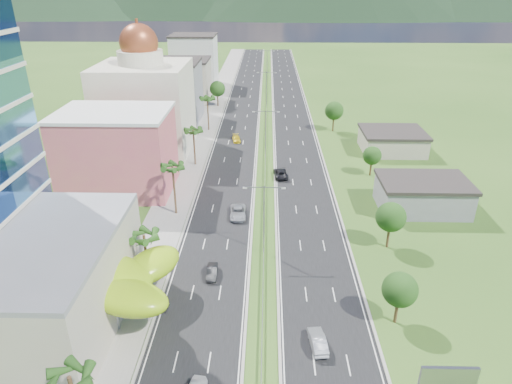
{
  "coord_description": "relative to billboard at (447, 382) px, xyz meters",
  "views": [
    {
      "loc": [
        0.33,
        -48.45,
        37.85
      ],
      "look_at": [
        -1.32,
        16.44,
        7.0
      ],
      "focal_mm": 32.0,
      "sensor_mm": 36.0,
      "label": 1
    }
  ],
  "objects": [
    {
      "name": "domed_building",
      "position": [
        -45.0,
        73.0,
        6.93
      ],
      "size": [
        20.0,
        20.0,
        28.7
      ],
      "color": "beige",
      "rests_on": "ground"
    },
    {
      "name": "palm_tree_b",
      "position": [
        -32.5,
        20.0,
        2.64
      ],
      "size": [
        3.6,
        3.6,
        8.1
      ],
      "color": "#47301C",
      "rests_on": "ground"
    },
    {
      "name": "streetlight_median_e",
      "position": [
        -17.0,
        158.0,
        2.33
      ],
      "size": [
        6.04,
        0.25,
        11.0
      ],
      "color": "gray",
      "rests_on": "ground"
    },
    {
      "name": "sidewalk_left",
      "position": [
        -34.0,
        108.0,
        -4.36
      ],
      "size": [
        7.0,
        260.0,
        0.12
      ],
      "primitive_type": "cube",
      "color": "gray",
      "rests_on": "ground"
    },
    {
      "name": "shed_far",
      "position": [
        13.0,
        73.0,
        -2.22
      ],
      "size": [
        14.0,
        12.0,
        4.4
      ],
      "primitive_type": "cube",
      "color": "#B0A691",
      "rests_on": "ground"
    },
    {
      "name": "palm_tree_c",
      "position": [
        -32.5,
        40.0,
        4.08
      ],
      "size": [
        3.6,
        3.6,
        9.6
      ],
      "color": "#47301C",
      "rests_on": "ground"
    },
    {
      "name": "billboard",
      "position": [
        0.0,
        0.0,
        0.0
      ],
      "size": [
        5.2,
        0.35,
        6.2
      ],
      "color": "gray",
      "rests_on": "ground"
    },
    {
      "name": "motorcycle",
      "position": [
        -28.84,
        14.36,
        -3.83
      ],
      "size": [
        0.67,
        1.75,
        1.09
      ],
      "primitive_type": "imported",
      "rotation": [
        0.0,
        0.0,
        -0.09
      ],
      "color": "black",
      "rests_on": "road_left"
    },
    {
      "name": "midrise_beige",
      "position": [
        -44.0,
        120.0,
        2.08
      ],
      "size": [
        16.0,
        15.0,
        13.0
      ],
      "primitive_type": "cube",
      "color": "#B0A691",
      "rests_on": "ground"
    },
    {
      "name": "shed_near",
      "position": [
        11.0,
        43.0,
        -1.92
      ],
      "size": [
        15.0,
        10.0,
        5.0
      ],
      "primitive_type": "cube",
      "color": "gray",
      "rests_on": "ground"
    },
    {
      "name": "streetlight_median_c",
      "position": [
        -17.0,
        68.0,
        2.33
      ],
      "size": [
        6.04,
        0.25,
        11.0
      ],
      "color": "gray",
      "rests_on": "ground"
    },
    {
      "name": "ground",
      "position": [
        -17.0,
        18.0,
        -4.42
      ],
      "size": [
        500.0,
        500.0,
        0.0
      ],
      "primitive_type": "plane",
      "color": "#2D5119",
      "rests_on": "ground"
    },
    {
      "name": "streetlight_median_b",
      "position": [
        -17.0,
        28.0,
        2.33
      ],
      "size": [
        6.04,
        0.25,
        11.0
      ],
      "color": "gray",
      "rests_on": "ground"
    },
    {
      "name": "leafy_tree_ra",
      "position": [
        -1.0,
        13.0,
        0.35
      ],
      "size": [
        4.2,
        4.2,
        6.9
      ],
      "color": "#47301C",
      "rests_on": "ground"
    },
    {
      "name": "palm_tree_a",
      "position": [
        -32.5,
        -4.0,
        3.6
      ],
      "size": [
        3.6,
        3.6,
        9.1
      ],
      "color": "#47301C",
      "rests_on": "ground"
    },
    {
      "name": "car_silver_mid_left",
      "position": [
        -21.58,
        39.14,
        -3.58
      ],
      "size": [
        2.94,
        5.88,
        1.6
      ],
      "primitive_type": "imported",
      "rotation": [
        0.0,
        0.0,
        0.05
      ],
      "color": "#999CA0",
      "rests_on": "road_left"
    },
    {
      "name": "car_dark_far_right",
      "position": [
        -13.8,
        56.65,
        -3.6
      ],
      "size": [
        3.09,
        5.85,
        1.57
      ],
      "primitive_type": "imported",
      "rotation": [
        0.0,
        0.0,
        3.23
      ],
      "color": "black",
      "rests_on": "road_right"
    },
    {
      "name": "leafy_tree_rc",
      "position": [
        5.0,
        58.0,
        -0.05
      ],
      "size": [
        3.85,
        3.85,
        6.33
      ],
      "color": "#47301C",
      "rests_on": "ground"
    },
    {
      "name": "palm_tree_d",
      "position": [
        -32.5,
        63.0,
        3.12
      ],
      "size": [
        3.6,
        3.6,
        8.6
      ],
      "color": "#47301C",
      "rests_on": "ground"
    },
    {
      "name": "lime_canopy",
      "position": [
        -37.0,
        14.0,
        0.57
      ],
      "size": [
        18.0,
        15.0,
        7.4
      ],
      "color": "#8BB912",
      "rests_on": "ground"
    },
    {
      "name": "leafy_tree_rd",
      "position": [
        1.0,
        88.0,
        1.16
      ],
      "size": [
        4.9,
        4.9,
        8.05
      ],
      "color": "#47301C",
      "rests_on": "ground"
    },
    {
      "name": "streetlight_median_d",
      "position": [
        -17.0,
        113.0,
        2.33
      ],
      "size": [
        6.04,
        0.25,
        11.0
      ],
      "color": "gray",
      "rests_on": "ground"
    },
    {
      "name": "car_dark_left",
      "position": [
        -24.09,
        21.71,
        -3.71
      ],
      "size": [
        1.54,
        4.1,
        1.34
      ],
      "primitive_type": "imported",
      "rotation": [
        0.0,
        0.0,
        0.03
      ],
      "color": "black",
      "rests_on": "road_left"
    },
    {
      "name": "median_guardrail",
      "position": [
        -17.0,
        89.99,
        -3.8
      ],
      "size": [
        0.1,
        216.06,
        0.76
      ],
      "color": "gray",
      "rests_on": "ground"
    },
    {
      "name": "car_silver_right",
      "position": [
        -10.73,
        8.71,
        -3.62
      ],
      "size": [
        2.11,
        4.79,
        1.53
      ],
      "primitive_type": "imported",
      "rotation": [
        0.0,
        0.0,
        3.25
      ],
      "color": "#9C9EA3",
      "rests_on": "road_right"
    },
    {
      "name": "leafy_tree_rb",
      "position": [
        2.0,
        30.0,
        0.76
      ],
      "size": [
        4.55,
        4.55,
        7.47
      ],
      "color": "#47301C",
      "rests_on": "ground"
    },
    {
      "name": "mountain_ridge",
      "position": [
        43.0,
        468.0,
        -4.42
      ],
      "size": [
        860.0,
        140.0,
        90.0
      ],
      "primitive_type": null,
      "color": "black",
      "rests_on": "ground"
    },
    {
      "name": "leafy_tree_lfar",
      "position": [
        -32.5,
        113.0,
        1.16
      ],
      "size": [
        4.9,
        4.9,
        8.05
      ],
      "color": "#47301C",
      "rests_on": "ground"
    },
    {
      "name": "road_right",
      "position": [
        -9.5,
        108.0,
        -4.4
      ],
      "size": [
        11.0,
        260.0,
        0.04
      ],
      "primitive_type": "cube",
      "color": "black",
      "rests_on": "ground"
    },
    {
      "name": "road_left",
      "position": [
        -24.5,
        108.0,
        -4.4
      ],
      "size": [
        11.0,
        260.0,
        0.04
      ],
      "primitive_type": "cube",
      "color": "black",
      "rests_on": "ground"
    },
    {
      "name": "pink_shophouse",
      "position": [
        -45.0,
        50.0,
        3.08
      ],
      "size": [
        20.0,
        15.0,
        15.0
      ],
      "primitive_type": "cube",
      "color": "#C95268",
      "rests_on": "ground"
    },
    {
      "name": "palm_tree_e",
      "position": [
        -32.5,
        88.0,
        3.89
      ],
      "size": [
        3.6,
        3.6,
        9.4
      ],
      "color": "#47301C",
      "rests_on": "ground"
    },
    {
      "name": "car_yellow_far_left",
      "position": [
        -24.41,
        78.89,
        -3.72
      ],
      "size": [
        2.53,
        4.76,
        1.31
      ],
      "primitive_type": "imported",
      "rotation": [
        0.0,
        0.0,
        0.16
      ],
      "color": "gold",
      "rests_on": "road_left"
    },
    {
      "name": "midrise_grey",
      "position": [
        -44.0,
        98.0,
        3.58
      ],
      "size": [
        16.0,
        15.0,
        16.0
      ],
      "primitive_type": "cube",
      "color": "gray",
      "rests_on": "ground"
    },
    {
      "name": "midrise_white",
      "position": [
        -44.0,
        143.0,
        4.58
      ],
      "size": [
        16.0,
        15.0,
        18.0
      ],
      "primitive_type": "cube",
      "color": "silver",
      "rests_on": "ground"
    }
  ]
}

